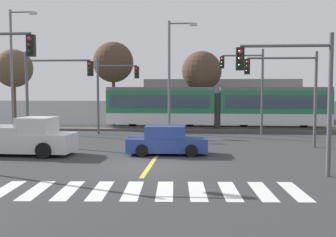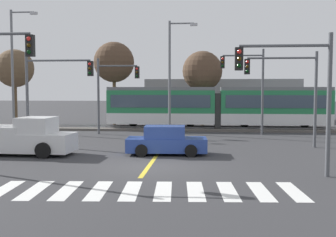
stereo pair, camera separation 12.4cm
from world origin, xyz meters
name	(u,v)px [view 2 (the right image)]	position (x,y,z in m)	size (l,w,h in m)	color
ground_plane	(149,166)	(0.00, 0.00, 0.00)	(200.00, 200.00, 0.00)	#333335
track_bed	(176,128)	(0.00, 17.33, 0.09)	(120.00, 4.00, 0.18)	#56514C
rail_near	(175,127)	(0.00, 16.61, 0.23)	(120.00, 0.08, 0.10)	#939399
rail_far	(176,126)	(0.00, 18.05, 0.23)	(120.00, 0.08, 0.10)	#939399
light_rail_tram	(217,106)	(3.53, 17.33, 2.05)	(18.50, 2.64, 3.43)	silver
crosswalk_stripe_1	(3,190)	(-4.39, -4.78, 0.00)	(0.56, 2.80, 0.01)	silver
crosswalk_stripe_2	(35,190)	(-3.29, -4.70, 0.00)	(0.56, 2.80, 0.01)	silver
crosswalk_stripe_3	(67,190)	(-2.20, -4.63, 0.00)	(0.56, 2.80, 0.01)	silver
crosswalk_stripe_4	(99,190)	(-1.10, -4.56, 0.00)	(0.56, 2.80, 0.01)	silver
crosswalk_stripe_5	(131,191)	(0.00, -4.48, 0.00)	(0.56, 2.80, 0.01)	silver
crosswalk_stripe_6	(163,191)	(1.10, -4.41, 0.00)	(0.56, 2.80, 0.01)	silver
crosswalk_stripe_7	(196,191)	(2.20, -4.34, 0.00)	(0.56, 2.80, 0.01)	silver
crosswalk_stripe_8	(228,191)	(3.29, -4.26, 0.00)	(0.56, 2.80, 0.01)	silver
crosswalk_stripe_9	(261,191)	(4.39, -4.19, 0.00)	(0.56, 2.80, 0.01)	silver
crosswalk_stripe_10	(293,191)	(5.49, -4.12, 0.00)	(0.56, 2.80, 0.01)	silver
lane_centre_line	(163,147)	(0.00, 6.43, 0.00)	(0.20, 17.82, 0.01)	gold
sedan_crossing	(166,141)	(0.47, 3.54, 0.70)	(4.28, 2.08, 1.52)	#284293
pickup_truck	(25,139)	(-6.94, 2.76, 0.84)	(5.46, 2.37, 1.98)	silver
traffic_light_near_right	(295,82)	(6.01, -1.54, 3.71)	(3.75, 0.38, 5.63)	#515459
traffic_light_far_right	(249,79)	(5.75, 13.59, 4.18)	(3.25, 0.38, 6.43)	#515459
traffic_light_far_left	(112,85)	(-4.54, 13.08, 3.73)	(3.25, 0.38, 5.76)	#515459
traffic_light_mid_left	(50,84)	(-6.94, 6.61, 3.78)	(4.25, 0.38, 5.73)	#515459
traffic_light_mid_right	(290,83)	(7.46, 6.93, 3.80)	(4.25, 0.38, 5.65)	#515459
street_lamp_west	(15,64)	(-12.78, 14.30, 5.47)	(2.25, 0.28, 9.74)	slate
street_lamp_centre	(172,70)	(-0.06, 14.05, 4.91)	(2.24, 0.28, 8.65)	slate
bare_tree_far_west	(15,69)	(-16.68, 22.69, 5.50)	(3.82, 3.82, 7.43)	brown
bare_tree_west	(114,62)	(-6.17, 21.20, 5.96)	(3.85, 3.85, 7.91)	brown
bare_tree_east	(202,71)	(2.22, 20.89, 5.08)	(3.70, 3.70, 6.96)	brown
building_backdrop_far	(222,100)	(4.31, 28.87, 2.24)	(16.49, 6.00, 4.48)	gray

